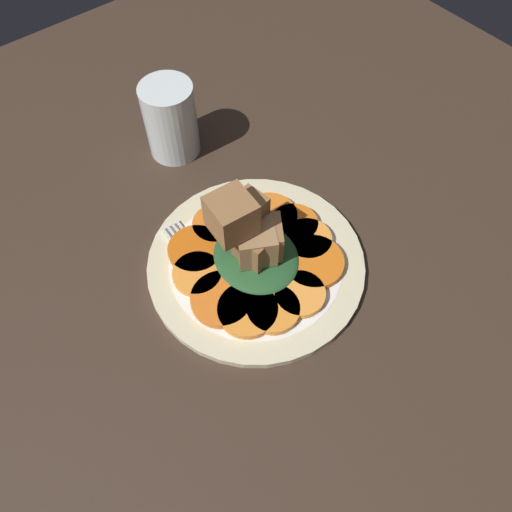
{
  "coord_description": "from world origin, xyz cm",
  "views": [
    {
      "loc": [
        24.32,
        -19.78,
        52.71
      ],
      "look_at": [
        0.0,
        0.0,
        4.1
      ],
      "focal_mm": 35.0,
      "sensor_mm": 36.0,
      "label": 1
    }
  ],
  "objects": [
    {
      "name": "table_slab",
      "position": [
        0.0,
        0.0,
        1.0
      ],
      "size": [
        120.0,
        120.0,
        2.0
      ],
      "primitive_type": "cube",
      "color": "#38281E",
      "rests_on": "ground"
    },
    {
      "name": "plate",
      "position": [
        0.0,
        0.0,
        2.52
      ],
      "size": [
        25.68,
        25.68,
        1.05
      ],
      "color": "beige",
      "rests_on": "table_slab"
    },
    {
      "name": "carrot_slice_0",
      "position": [
        -0.94,
        6.79,
        3.54
      ],
      "size": [
        5.84,
        5.84,
        0.88
      ],
      "primitive_type": "cylinder",
      "color": "orange",
      "rests_on": "plate"
    },
    {
      "name": "carrot_slice_1",
      "position": [
        -3.76,
        5.15,
        3.54
      ],
      "size": [
        7.04,
        7.04,
        0.88
      ],
      "primitive_type": "cylinder",
      "color": "orange",
      "rests_on": "plate"
    },
    {
      "name": "carrot_slice_2",
      "position": [
        -6.57,
        1.75,
        3.54
      ],
      "size": [
        6.44,
        6.44,
        0.88
      ],
      "primitive_type": "cylinder",
      "color": "orange",
      "rests_on": "plate"
    },
    {
      "name": "carrot_slice_3",
      "position": [
        -6.94,
        -0.68,
        3.54
      ],
      "size": [
        5.77,
        5.77,
        0.88
      ],
      "primitive_type": "cylinder",
      "color": "orange",
      "rests_on": "plate"
    },
    {
      "name": "carrot_slice_4",
      "position": [
        -5.49,
        -4.72,
        3.54
      ],
      "size": [
        6.62,
        6.62,
        0.88
      ],
      "primitive_type": "cylinder",
      "color": "#D35E12",
      "rests_on": "plate"
    },
    {
      "name": "carrot_slice_5",
      "position": [
        -2.64,
        -6.55,
        3.54
      ],
      "size": [
        5.71,
        5.71,
        0.88
      ],
      "primitive_type": "cylinder",
      "color": "orange",
      "rests_on": "plate"
    },
    {
      "name": "carrot_slice_6",
      "position": [
        1.71,
        -6.33,
        3.54
      ],
      "size": [
        6.98,
        6.98,
        0.88
      ],
      "primitive_type": "cylinder",
      "color": "orange",
      "rests_on": "plate"
    },
    {
      "name": "carrot_slice_7",
      "position": [
        4.6,
        -4.92,
        3.54
      ],
      "size": [
        6.72,
        6.72,
        0.88
      ],
      "primitive_type": "cylinder",
      "color": "orange",
      "rests_on": "plate"
    },
    {
      "name": "carrot_slice_8",
      "position": [
        6.29,
        -2.69,
        3.54
      ],
      "size": [
        5.94,
        5.94,
        0.88
      ],
      "primitive_type": "cylinder",
      "color": "orange",
      "rests_on": "plate"
    },
    {
      "name": "carrot_slice_9",
      "position": [
        6.75,
        0.84,
        3.54
      ],
      "size": [
        5.76,
        5.76,
        0.88
      ],
      "primitive_type": "cylinder",
      "color": "#F99539",
      "rests_on": "plate"
    },
    {
      "name": "carrot_slice_10",
      "position": [
        4.55,
        4.85,
        3.54
      ],
      "size": [
        7.26,
        7.26,
        0.88
      ],
      "primitive_type": "cylinder",
      "color": "orange",
      "rests_on": "plate"
    },
    {
      "name": "carrot_slice_11",
      "position": [
        1.8,
        6.51,
        3.54
      ],
      "size": [
        5.86,
        5.86,
        0.88
      ],
      "primitive_type": "cylinder",
      "color": "orange",
      "rests_on": "plate"
    },
    {
      "name": "center_pile",
      "position": [
        -0.6,
        -0.1,
        6.87
      ],
      "size": [
        10.64,
        9.58,
        10.54
      ],
      "color": "#235128",
      "rests_on": "plate"
    },
    {
      "name": "fork",
      "position": [
        -2.33,
        -5.67,
        3.3
      ],
      "size": [
        17.69,
        2.99,
        0.4
      ],
      "rotation": [
        0.0,
        0.0,
        -0.07
      ],
      "color": "silver",
      "rests_on": "plate"
    },
    {
      "name": "water_glass",
      "position": [
        -22.13,
        3.48,
        7.19
      ],
      "size": [
        6.98,
        6.98,
        10.37
      ],
      "color": "silver",
      "rests_on": "table_slab"
    }
  ]
}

